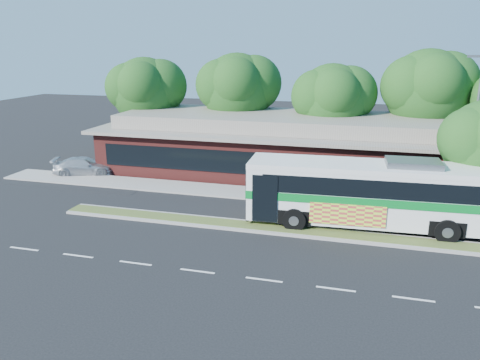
{
  "coord_description": "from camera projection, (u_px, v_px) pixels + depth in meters",
  "views": [
    {
      "loc": [
        3.68,
        -22.52,
        9.59
      ],
      "look_at": [
        -3.16,
        2.78,
        2.0
      ],
      "focal_mm": 35.0,
      "sensor_mm": 36.0,
      "label": 1
    }
  ],
  "objects": [
    {
      "name": "ground",
      "position": [
        284.0,
        235.0,
        24.47
      ],
      "size": [
        120.0,
        120.0,
        0.0
      ],
      "primitive_type": "plane",
      "color": "black",
      "rests_on": "ground"
    },
    {
      "name": "median_strip",
      "position": [
        286.0,
        230.0,
        25.01
      ],
      "size": [
        26.0,
        1.1,
        0.15
      ],
      "primitive_type": "cube",
      "color": "#3F5223",
      "rests_on": "ground"
    },
    {
      "name": "sidewalk",
      "position": [
        301.0,
        197.0,
        30.39
      ],
      "size": [
        44.0,
        2.6,
        0.12
      ],
      "primitive_type": "cube",
      "color": "gray",
      "rests_on": "ground"
    },
    {
      "name": "parking_lot",
      "position": [
        88.0,
        167.0,
        38.26
      ],
      "size": [
        14.0,
        12.0,
        0.01
      ],
      "primitive_type": "cube",
      "color": "black",
      "rests_on": "ground"
    },
    {
      "name": "plaza_building",
      "position": [
        314.0,
        146.0,
        35.92
      ],
      "size": [
        33.2,
        11.2,
        4.45
      ],
      "color": "maroon",
      "rests_on": "ground"
    },
    {
      "name": "lamp_post",
      "position": [
        473.0,
        132.0,
        26.27
      ],
      "size": [
        0.93,
        0.18,
        9.07
      ],
      "color": "slate",
      "rests_on": "ground"
    },
    {
      "name": "tree_bg_a",
      "position": [
        150.0,
        89.0,
        40.53
      ],
      "size": [
        6.47,
        5.8,
        8.63
      ],
      "color": "black",
      "rests_on": "ground"
    },
    {
      "name": "tree_bg_b",
      "position": [
        242.0,
        87.0,
        39.38
      ],
      "size": [
        6.69,
        6.0,
        9.0
      ],
      "color": "black",
      "rests_on": "ground"
    },
    {
      "name": "tree_bg_c",
      "position": [
        337.0,
        98.0,
        36.59
      ],
      "size": [
        6.24,
        5.6,
        8.26
      ],
      "color": "black",
      "rests_on": "ground"
    },
    {
      "name": "tree_bg_d",
      "position": [
        433.0,
        88.0,
        35.54
      ],
      "size": [
        6.91,
        6.2,
        9.37
      ],
      "color": "black",
      "rests_on": "ground"
    },
    {
      "name": "transit_bus",
      "position": [
        378.0,
        190.0,
        24.95
      ],
      "size": [
        13.89,
        3.7,
        3.86
      ],
      "rotation": [
        0.0,
        0.0,
        0.05
      ],
      "color": "silver",
      "rests_on": "ground"
    },
    {
      "name": "sedan",
      "position": [
        84.0,
        166.0,
        35.75
      ],
      "size": [
        4.96,
        3.26,
        1.34
      ],
      "primitive_type": "imported",
      "rotation": [
        0.0,
        0.0,
        1.9
      ],
      "color": "#B4B7BC",
      "rests_on": "ground"
    }
  ]
}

